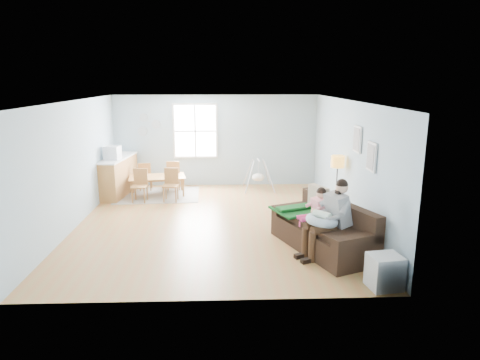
{
  "coord_description": "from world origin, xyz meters",
  "views": [
    {
      "loc": [
        0.25,
        -9.18,
        3.15
      ],
      "look_at": [
        0.59,
        -0.11,
        1.0
      ],
      "focal_mm": 32.0,
      "sensor_mm": 36.0,
      "label": 1
    }
  ],
  "objects_px": {
    "sofa": "(325,232)",
    "chair_se": "(171,183)",
    "chair_nw": "(145,175)",
    "counter": "(118,176)",
    "chair_ne": "(173,174)",
    "toddler": "(316,207)",
    "chair_sw": "(140,183)",
    "baby_swing": "(258,177)",
    "father": "(330,216)",
    "floor_lamp": "(337,167)",
    "dining_table": "(158,186)",
    "storage_cube": "(384,272)",
    "monitor": "(112,153)"
  },
  "relations": [
    {
      "from": "chair_se",
      "to": "monitor",
      "type": "relative_size",
      "value": 2.04
    },
    {
      "from": "chair_se",
      "to": "chair_nw",
      "type": "relative_size",
      "value": 1.05
    },
    {
      "from": "dining_table",
      "to": "chair_nw",
      "type": "relative_size",
      "value": 1.83
    },
    {
      "from": "sofa",
      "to": "counter",
      "type": "xyz_separation_m",
      "value": [
        -4.84,
        4.1,
        0.22
      ]
    },
    {
      "from": "chair_nw",
      "to": "counter",
      "type": "height_order",
      "value": "counter"
    },
    {
      "from": "chair_nw",
      "to": "counter",
      "type": "relative_size",
      "value": 0.42
    },
    {
      "from": "floor_lamp",
      "to": "baby_swing",
      "type": "bearing_deg",
      "value": 120.86
    },
    {
      "from": "sofa",
      "to": "counter",
      "type": "relative_size",
      "value": 1.25
    },
    {
      "from": "toddler",
      "to": "chair_nw",
      "type": "distance_m",
      "value": 5.91
    },
    {
      "from": "chair_se",
      "to": "father",
      "type": "bearing_deg",
      "value": -48.88
    },
    {
      "from": "father",
      "to": "floor_lamp",
      "type": "bearing_deg",
      "value": 72.48
    },
    {
      "from": "chair_sw",
      "to": "chair_se",
      "type": "bearing_deg",
      "value": 2.85
    },
    {
      "from": "storage_cube",
      "to": "chair_sw",
      "type": "distance_m",
      "value": 6.82
    },
    {
      "from": "sofa",
      "to": "chair_ne",
      "type": "xyz_separation_m",
      "value": [
        -3.36,
        4.52,
        0.17
      ]
    },
    {
      "from": "baby_swing",
      "to": "chair_se",
      "type": "bearing_deg",
      "value": -157.48
    },
    {
      "from": "chair_nw",
      "to": "counter",
      "type": "distance_m",
      "value": 0.78
    },
    {
      "from": "dining_table",
      "to": "chair_ne",
      "type": "height_order",
      "value": "chair_ne"
    },
    {
      "from": "chair_nw",
      "to": "chair_ne",
      "type": "xyz_separation_m",
      "value": [
        0.8,
        0.03,
        0.03
      ]
    },
    {
      "from": "father",
      "to": "chair_nw",
      "type": "distance_m",
      "value": 6.38
    },
    {
      "from": "toddler",
      "to": "dining_table",
      "type": "distance_m",
      "value": 5.24
    },
    {
      "from": "floor_lamp",
      "to": "chair_nw",
      "type": "distance_m",
      "value": 5.59
    },
    {
      "from": "storage_cube",
      "to": "baby_swing",
      "type": "xyz_separation_m",
      "value": [
        -1.47,
        6.01,
        0.14
      ]
    },
    {
      "from": "toddler",
      "to": "floor_lamp",
      "type": "distance_m",
      "value": 1.86
    },
    {
      "from": "floor_lamp",
      "to": "dining_table",
      "type": "xyz_separation_m",
      "value": [
        -4.4,
        2.18,
        -0.95
      ]
    },
    {
      "from": "toddler",
      "to": "chair_ne",
      "type": "xyz_separation_m",
      "value": [
        -3.21,
        4.36,
        -0.28
      ]
    },
    {
      "from": "sofa",
      "to": "monitor",
      "type": "height_order",
      "value": "monitor"
    },
    {
      "from": "father",
      "to": "floor_lamp",
      "type": "relative_size",
      "value": 0.97
    },
    {
      "from": "sofa",
      "to": "chair_nw",
      "type": "xyz_separation_m",
      "value": [
        -4.17,
        4.49,
        0.14
      ]
    },
    {
      "from": "sofa",
      "to": "chair_se",
      "type": "relative_size",
      "value": 2.81
    },
    {
      "from": "toddler",
      "to": "chair_se",
      "type": "height_order",
      "value": "toddler"
    },
    {
      "from": "floor_lamp",
      "to": "sofa",
      "type": "bearing_deg",
      "value": -110.41
    },
    {
      "from": "baby_swing",
      "to": "father",
      "type": "bearing_deg",
      "value": -79.23
    },
    {
      "from": "chair_sw",
      "to": "monitor",
      "type": "bearing_deg",
      "value": 154.64
    },
    {
      "from": "sofa",
      "to": "baby_swing",
      "type": "height_order",
      "value": "sofa"
    },
    {
      "from": "dining_table",
      "to": "monitor",
      "type": "distance_m",
      "value": 1.5
    },
    {
      "from": "baby_swing",
      "to": "dining_table",
      "type": "bearing_deg",
      "value": -170.74
    },
    {
      "from": "storage_cube",
      "to": "chair_ne",
      "type": "xyz_separation_m",
      "value": [
        -3.91,
        6.12,
        0.22
      ]
    },
    {
      "from": "toddler",
      "to": "chair_nw",
      "type": "relative_size",
      "value": 1.13
    },
    {
      "from": "sofa",
      "to": "chair_sw",
      "type": "distance_m",
      "value": 5.32
    },
    {
      "from": "toddler",
      "to": "counter",
      "type": "height_order",
      "value": "toddler"
    },
    {
      "from": "storage_cube",
      "to": "chair_se",
      "type": "height_order",
      "value": "chair_se"
    },
    {
      "from": "chair_sw",
      "to": "toddler",
      "type": "bearing_deg",
      "value": -39.17
    },
    {
      "from": "chair_se",
      "to": "chair_sw",
      "type": "bearing_deg",
      "value": -177.15
    },
    {
      "from": "father",
      "to": "floor_lamp",
      "type": "xyz_separation_m",
      "value": [
        0.67,
        2.12,
        0.45
      ]
    },
    {
      "from": "sofa",
      "to": "monitor",
      "type": "distance_m",
      "value": 6.21
    },
    {
      "from": "dining_table",
      "to": "monitor",
      "type": "xyz_separation_m",
      "value": [
        -1.13,
        -0.21,
        0.97
      ]
    },
    {
      "from": "dining_table",
      "to": "chair_ne",
      "type": "bearing_deg",
      "value": 46.81
    },
    {
      "from": "chair_nw",
      "to": "father",
      "type": "bearing_deg",
      "value": -49.31
    },
    {
      "from": "chair_sw",
      "to": "chair_se",
      "type": "xyz_separation_m",
      "value": [
        0.8,
        0.04,
        0.0
      ]
    },
    {
      "from": "floor_lamp",
      "to": "chair_se",
      "type": "bearing_deg",
      "value": 157.43
    }
  ]
}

